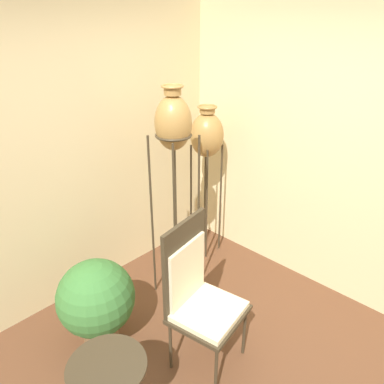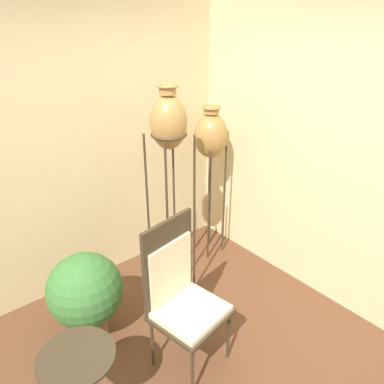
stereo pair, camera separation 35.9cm
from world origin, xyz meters
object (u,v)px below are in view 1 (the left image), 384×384
object	(u,v)px
vase_stand_medium	(207,137)
chair	(198,291)
vase_stand_tall	(173,128)
potted_plant	(96,300)

from	to	relation	value
vase_stand_medium	chair	bearing A→B (deg)	-140.43
vase_stand_tall	vase_stand_medium	world-z (taller)	vase_stand_tall
vase_stand_medium	chair	world-z (taller)	vase_stand_medium
vase_stand_tall	chair	world-z (taller)	vase_stand_tall
vase_stand_medium	potted_plant	xyz separation A→B (m)	(-1.59, -0.29, -0.89)
vase_stand_medium	potted_plant	bearing A→B (deg)	-169.58
vase_stand_tall	potted_plant	size ratio (longest dim) A/B	2.55
potted_plant	vase_stand_medium	bearing A→B (deg)	10.42
vase_stand_medium	potted_plant	world-z (taller)	vase_stand_medium
vase_stand_tall	chair	size ratio (longest dim) A/B	1.66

